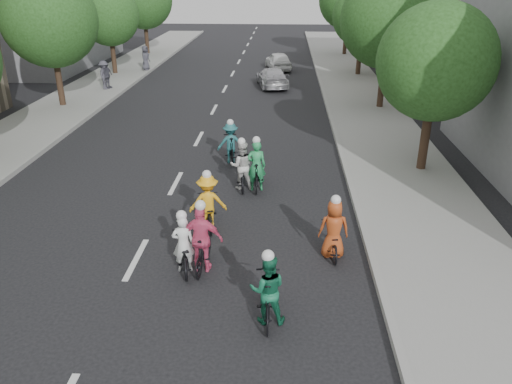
# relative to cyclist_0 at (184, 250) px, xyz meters

# --- Properties ---
(ground) EXTENTS (120.00, 120.00, 0.00)m
(ground) POSITION_rel_cyclist_0_xyz_m (-1.35, 0.35, -0.53)
(ground) COLOR black
(ground) RESTS_ON ground
(sidewalk_left) EXTENTS (4.00, 80.00, 0.15)m
(sidewalk_left) POSITION_rel_cyclist_0_xyz_m (-9.35, 10.35, -0.46)
(sidewalk_left) COLOR gray
(sidewalk_left) RESTS_ON ground
(curb_left) EXTENTS (0.18, 80.00, 0.18)m
(curb_left) POSITION_rel_cyclist_0_xyz_m (-7.40, 10.35, -0.44)
(curb_left) COLOR #999993
(curb_left) RESTS_ON ground
(sidewalk_right) EXTENTS (4.00, 80.00, 0.15)m
(sidewalk_right) POSITION_rel_cyclist_0_xyz_m (6.65, 10.35, -0.46)
(sidewalk_right) COLOR gray
(sidewalk_right) RESTS_ON ground
(curb_right) EXTENTS (0.18, 80.00, 0.18)m
(curb_right) POSITION_rel_cyclist_0_xyz_m (4.70, 10.35, -0.44)
(curb_right) COLOR #999993
(curb_right) RESTS_ON ground
(bldg_sw) EXTENTS (10.00, 14.00, 8.00)m
(bldg_sw) POSITION_rel_cyclist_0_xyz_m (-17.35, 28.35, 3.47)
(bldg_sw) COLOR slate
(bldg_sw) RESTS_ON ground
(bldg_se) EXTENTS (10.00, 14.00, 8.00)m
(bldg_se) POSITION_rel_cyclist_0_xyz_m (14.65, 24.35, 3.47)
(bldg_se) COLOR gray
(bldg_se) RESTS_ON ground
(tree_l_3) EXTENTS (4.80, 4.80, 6.93)m
(tree_l_3) POSITION_rel_cyclist_0_xyz_m (-9.55, 15.35, 3.99)
(tree_l_3) COLOR black
(tree_l_3) RESTS_ON ground
(tree_l_4) EXTENTS (4.00, 4.00, 5.97)m
(tree_l_4) POSITION_rel_cyclist_0_xyz_m (-9.55, 24.35, 3.43)
(tree_l_4) COLOR black
(tree_l_4) RESTS_ON ground
(tree_r_0) EXTENTS (4.00, 4.00, 5.97)m
(tree_r_0) POSITION_rel_cyclist_0_xyz_m (7.45, 6.95, 3.43)
(tree_r_0) COLOR black
(tree_r_0) RESTS_ON ground
(tree_r_1) EXTENTS (4.80, 4.80, 6.93)m
(tree_r_1) POSITION_rel_cyclist_0_xyz_m (7.45, 15.95, 3.99)
(tree_r_1) COLOR black
(tree_r_1) RESTS_ON ground
(tree_r_2) EXTENTS (4.00, 4.00, 5.97)m
(tree_r_2) POSITION_rel_cyclist_0_xyz_m (7.45, 24.95, 3.43)
(tree_r_2) COLOR black
(tree_r_2) RESTS_ON ground
(tree_r_3) EXTENTS (4.80, 4.80, 6.93)m
(tree_r_3) POSITION_rel_cyclist_0_xyz_m (7.45, 33.95, 3.99)
(tree_r_3) COLOR black
(tree_r_3) RESTS_ON ground
(cyclist_0) EXTENTS (0.90, 1.75, 1.64)m
(cyclist_0) POSITION_rel_cyclist_0_xyz_m (0.00, 0.00, 0.00)
(cyclist_0) COLOR black
(cyclist_0) RESTS_ON ground
(cyclist_1) EXTENTS (0.79, 1.78, 1.73)m
(cyclist_1) POSITION_rel_cyclist_0_xyz_m (2.12, -1.85, 0.12)
(cyclist_1) COLOR black
(cyclist_1) RESTS_ON ground
(cyclist_2) EXTENTS (1.16, 1.77, 1.79)m
(cyclist_2) POSITION_rel_cyclist_0_xyz_m (0.28, 2.20, 0.13)
(cyclist_2) COLOR black
(cyclist_2) RESTS_ON ground
(cyclist_3) EXTENTS (1.06, 1.58, 1.91)m
(cyclist_3) POSITION_rel_cyclist_0_xyz_m (0.46, -0.00, 0.18)
(cyclist_3) COLOR black
(cyclist_3) RESTS_ON ground
(cyclist_4) EXTENTS (0.80, 1.56, 1.74)m
(cyclist_4) POSITION_rel_cyclist_0_xyz_m (3.71, 0.86, 0.07)
(cyclist_4) COLOR black
(cyclist_4) RESTS_ON ground
(cyclist_5) EXTENTS (0.65, 1.65, 1.88)m
(cyclist_5) POSITION_rel_cyclist_0_xyz_m (1.49, 5.03, 0.12)
(cyclist_5) COLOR black
(cyclist_5) RESTS_ON ground
(cyclist_6) EXTENTS (0.85, 1.82, 1.80)m
(cyclist_6) POSITION_rel_cyclist_0_xyz_m (1.00, 5.12, 0.10)
(cyclist_6) COLOR black
(cyclist_6) RESTS_ON ground
(cyclist_7) EXTENTS (1.10, 1.82, 1.72)m
(cyclist_7) POSITION_rel_cyclist_0_xyz_m (0.37, 7.57, 0.13)
(cyclist_7) COLOR black
(cyclist_7) RESTS_ON ground
(follow_car_lead) EXTENTS (2.39, 4.34, 1.19)m
(follow_car_lead) POSITION_rel_cyclist_0_xyz_m (1.57, 21.13, 0.06)
(follow_car_lead) COLOR #BDBCC1
(follow_car_lead) RESTS_ON ground
(follow_car_trail) EXTENTS (2.23, 3.97, 1.28)m
(follow_car_trail) POSITION_rel_cyclist_0_xyz_m (1.87, 27.06, 0.11)
(follow_car_trail) COLOR white
(follow_car_trail) RESTS_ON ground
(spectator_0) EXTENTS (0.74, 1.15, 1.69)m
(spectator_0) POSITION_rel_cyclist_0_xyz_m (-8.50, 19.25, 0.46)
(spectator_0) COLOR #474551
(spectator_0) RESTS_ON sidewalk_left
(spectator_1) EXTENTS (0.65, 0.99, 1.56)m
(spectator_1) POSITION_rel_cyclist_0_xyz_m (-8.42, 19.47, 0.40)
(spectator_1) COLOR #52515E
(spectator_1) RESTS_ON sidewalk_left
(spectator_2) EXTENTS (0.72, 0.93, 1.70)m
(spectator_2) POSITION_rel_cyclist_0_xyz_m (-7.65, 25.59, 0.47)
(spectator_2) COLOR #45444F
(spectator_2) RESTS_ON sidewalk_left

